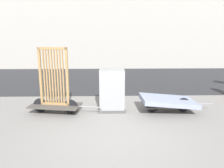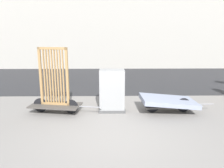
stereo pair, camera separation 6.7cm
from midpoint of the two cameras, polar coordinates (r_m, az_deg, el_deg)
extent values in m
plane|color=gray|center=(5.42, 0.11, -13.32)|extent=(60.00, 60.00, 0.00)
cube|color=#2D2D30|center=(12.34, -0.85, 1.49)|extent=(56.00, 7.38, 0.01)
cube|color=#4C4742|center=(7.04, -14.82, -5.42)|extent=(1.64, 0.98, 0.04)
cylinder|color=black|center=(6.87, -10.95, -5.85)|extent=(0.45, 0.11, 0.45)
cylinder|color=black|center=(7.25, -18.48, -5.30)|extent=(0.45, 0.11, 0.45)
cylinder|color=gray|center=(6.70, -5.91, -5.99)|extent=(0.70, 0.15, 0.03)
cube|color=#A87F4C|center=(7.02, -14.85, -5.00)|extent=(0.91, 0.22, 0.07)
cube|color=#A87F4C|center=(6.72, -15.66, 8.96)|extent=(0.91, 0.22, 0.07)
cube|color=#A87F4C|center=(7.00, -18.42, 1.89)|extent=(0.08, 0.08, 1.77)
cube|color=#A87F4C|center=(6.67, -11.91, 1.76)|extent=(0.08, 0.08, 1.77)
cube|color=#A87F4C|center=(6.95, -17.53, 1.87)|extent=(0.04, 0.05, 1.70)
cube|color=#A87F4C|center=(6.91, -16.88, 1.86)|extent=(0.04, 0.05, 1.70)
cube|color=#A87F4C|center=(6.87, -16.23, 1.85)|extent=(0.04, 0.05, 1.70)
cube|color=#A87F4C|center=(6.84, -15.58, 1.83)|extent=(0.04, 0.05, 1.70)
cube|color=#A87F4C|center=(6.81, -14.91, 1.82)|extent=(0.04, 0.05, 1.70)
cube|color=#A87F4C|center=(6.77, -14.24, 1.81)|extent=(0.04, 0.05, 1.70)
cube|color=#A87F4C|center=(6.74, -13.57, 1.80)|extent=(0.04, 0.05, 1.70)
cube|color=#A87F4C|center=(6.71, -12.88, 1.78)|extent=(0.04, 0.05, 1.70)
cube|color=#4C4742|center=(7.11, 14.11, -5.21)|extent=(1.56, 0.78, 0.04)
cylinder|color=black|center=(7.28, 17.88, -5.19)|extent=(0.45, 0.05, 0.45)
cylinder|color=black|center=(6.98, 10.17, -5.51)|extent=(0.45, 0.05, 0.45)
cylinder|color=gray|center=(7.52, 22.31, -4.82)|extent=(0.70, 0.05, 0.03)
cube|color=#8C93A8|center=(7.07, 14.17, -4.23)|extent=(1.73, 1.11, 0.29)
cube|color=#4C4C4C|center=(7.07, -0.28, -6.66)|extent=(0.84, 0.55, 0.08)
cube|color=gray|center=(6.89, -0.28, -1.74)|extent=(0.78, 0.49, 1.33)
camera|label=1|loc=(0.03, -90.29, -0.06)|focal=35.00mm
camera|label=2|loc=(0.03, 89.71, 0.06)|focal=35.00mm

